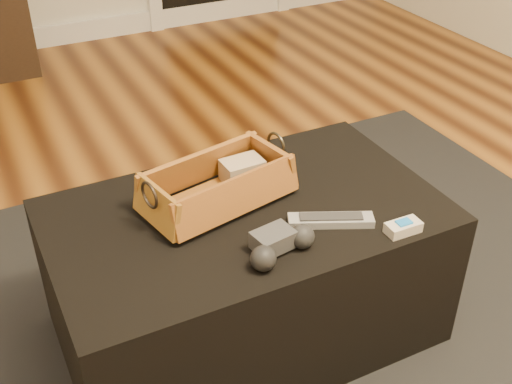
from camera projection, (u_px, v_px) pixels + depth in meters
name	position (u px, v px, depth m)	size (l,w,h in m)	color
baseboard	(15.00, 41.00, 3.70)	(5.00, 0.04, 0.12)	white
area_rug	(254.00, 341.00, 1.83)	(2.60, 2.00, 0.01)	black
ottoman	(246.00, 273.00, 1.75)	(1.00, 0.60, 0.42)	black
tv_remote	(215.00, 199.00, 1.63)	(0.21, 0.05, 0.02)	black
cloth_bundle	(242.00, 170.00, 1.71)	(0.11, 0.07, 0.06)	tan
wicker_basket	(218.00, 187.00, 1.64)	(0.42, 0.28, 0.14)	#945D21
game_controller	(279.00, 244.00, 1.47)	(0.19, 0.12, 0.06)	#37373A
silver_remote	(331.00, 220.00, 1.58)	(0.21, 0.13, 0.02)	#9B9CA2
cream_gadget	(403.00, 227.00, 1.54)	(0.09, 0.05, 0.03)	beige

